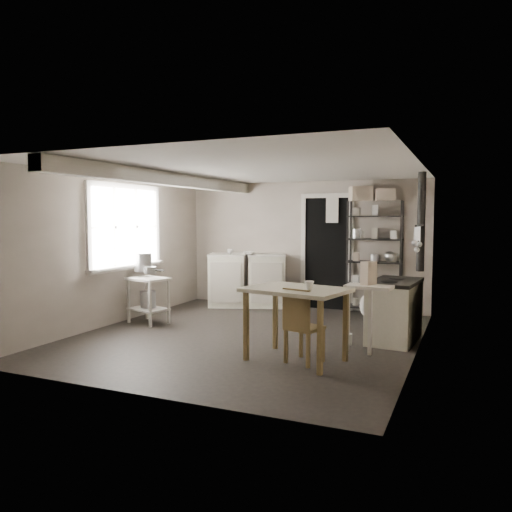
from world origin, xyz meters
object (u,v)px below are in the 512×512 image
at_px(base_cabinets, 248,281).
at_px(shelf_rack, 374,259).
at_px(stove, 395,308).
at_px(prep_table, 148,298).
at_px(flour_sack, 371,304).
at_px(chair, 305,320).
at_px(stockpot, 143,262).
at_px(work_table, 296,328).

height_order(base_cabinets, shelf_rack, shelf_rack).
bearing_deg(base_cabinets, stove, -48.57).
height_order(base_cabinets, stove, base_cabinets).
bearing_deg(prep_table, flour_sack, 28.30).
bearing_deg(flour_sack, shelf_rack, 94.00).
bearing_deg(flour_sack, chair, -95.11).
height_order(base_cabinets, flour_sack, base_cabinets).
bearing_deg(stove, shelf_rack, 113.13).
xyz_separation_m(prep_table, shelf_rack, (3.11, 2.12, 0.55)).
distance_m(prep_table, stove, 3.71).
bearing_deg(prep_table, base_cabinets, 68.11).
bearing_deg(chair, shelf_rack, 102.56).
bearing_deg(chair, stockpot, 175.41).
bearing_deg(stove, flour_sack, 117.43).
relative_size(shelf_rack, chair, 2.24).
bearing_deg(work_table, base_cabinets, 122.98).
bearing_deg(flour_sack, work_table, -97.55).
relative_size(prep_table, stockpot, 2.46).
distance_m(base_cabinets, chair, 3.71).
bearing_deg(chair, stove, 77.49).
relative_size(work_table, flour_sack, 2.56).
xyz_separation_m(stove, flour_sack, (-0.55, 1.32, -0.20)).
bearing_deg(stockpot, base_cabinets, 62.79).
relative_size(prep_table, chair, 0.83).
distance_m(base_cabinets, flour_sack, 2.37).
bearing_deg(stockpot, shelf_rack, 31.58).
distance_m(prep_table, chair, 3.09).
bearing_deg(chair, base_cabinets, 140.71).
bearing_deg(shelf_rack, flour_sack, -88.52).
bearing_deg(base_cabinets, flour_sack, -26.64).
relative_size(base_cabinets, chair, 1.72).
xyz_separation_m(shelf_rack, flour_sack, (0.03, -0.43, -0.71)).
distance_m(chair, flour_sack, 2.78).
xyz_separation_m(chair, flour_sack, (0.25, 2.76, -0.24)).
relative_size(shelf_rack, flour_sack, 4.44).
xyz_separation_m(stockpot, work_table, (2.95, -1.15, -0.56)).
bearing_deg(stockpot, flour_sack, 25.57).
xyz_separation_m(base_cabinets, work_table, (1.98, -3.04, -0.08)).
xyz_separation_m(prep_table, base_cabinets, (0.80, 2.00, 0.06)).
height_order(stove, work_table, stove).
bearing_deg(stockpot, stove, 3.89).
xyz_separation_m(stove, work_table, (-0.91, -1.42, -0.06)).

